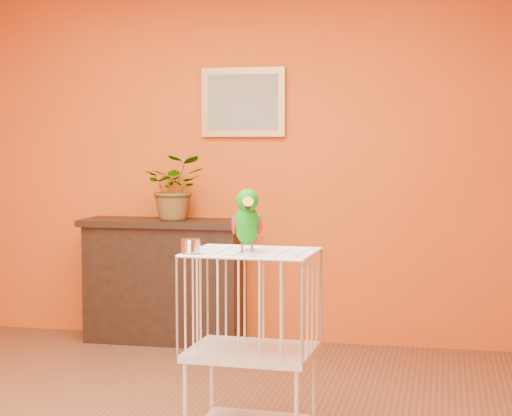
# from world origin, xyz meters

# --- Properties ---
(room_shell) EXTENTS (4.50, 4.50, 4.50)m
(room_shell) POSITION_xyz_m (0.00, 0.00, 1.58)
(room_shell) COLOR #D55214
(room_shell) RESTS_ON ground
(console_cabinet) EXTENTS (1.21, 0.44, 0.90)m
(console_cabinet) POSITION_xyz_m (-0.55, 2.04, 0.45)
(console_cabinet) COLOR black
(console_cabinet) RESTS_ON ground
(potted_plant) EXTENTS (0.52, 0.56, 0.36)m
(potted_plant) POSITION_xyz_m (-0.46, 2.07, 1.08)
(potted_plant) COLOR #26722D
(potted_plant) RESTS_ON console_cabinet
(framed_picture) EXTENTS (0.62, 0.04, 0.50)m
(framed_picture) POSITION_xyz_m (0.00, 2.22, 1.75)
(framed_picture) COLOR #BD9343
(framed_picture) RESTS_ON room_shell
(birdcage) EXTENTS (0.62, 0.49, 0.93)m
(birdcage) POSITION_xyz_m (0.54, 0.13, 0.48)
(birdcage) COLOR silver
(birdcage) RESTS_ON ground
(feed_cup) EXTENTS (0.09, 0.09, 0.06)m
(feed_cup) POSITION_xyz_m (0.27, -0.01, 0.96)
(feed_cup) COLOR silver
(feed_cup) RESTS_ON birdcage
(parrot) EXTENTS (0.16, 0.28, 0.31)m
(parrot) POSITION_xyz_m (0.52, 0.10, 1.08)
(parrot) COLOR #59544C
(parrot) RESTS_ON birdcage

